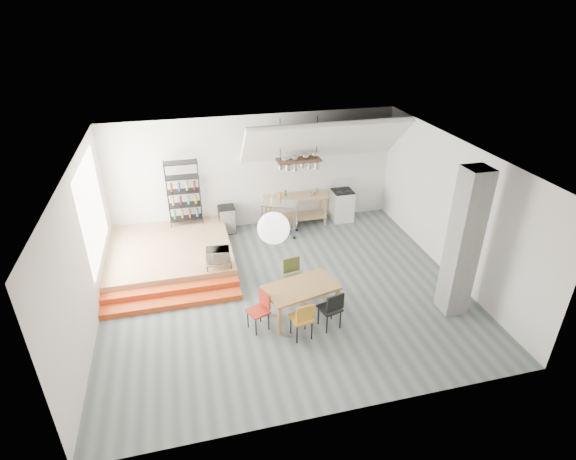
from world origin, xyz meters
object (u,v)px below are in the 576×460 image
object	(u,v)px
stove	(342,205)
dining_table	(301,290)
rolling_cart	(280,214)
mini_fridge	(227,219)

from	to	relation	value
stove	dining_table	bearing A→B (deg)	-120.34
stove	rolling_cart	distance (m)	2.04
stove	mini_fridge	bearing A→B (deg)	179.26
rolling_cart	mini_fridge	xyz separation A→B (m)	(-1.41, 0.50, -0.23)
mini_fridge	stove	bearing A→B (deg)	-0.74
dining_table	stove	bearing A→B (deg)	46.06
stove	rolling_cart	size ratio (longest dim) A/B	1.08
stove	rolling_cart	xyz separation A→B (m)	(-1.99, -0.46, 0.14)
dining_table	mini_fridge	distance (m)	4.25
dining_table	rolling_cart	size ratio (longest dim) A/B	1.51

